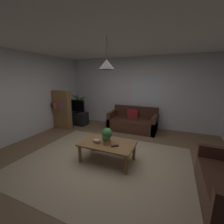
{
  "coord_description": "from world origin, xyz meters",
  "views": [
    {
      "loc": [
        1.35,
        -2.83,
        1.83
      ],
      "look_at": [
        0.0,
        0.3,
        1.05
      ],
      "focal_mm": 23.6,
      "sensor_mm": 36.0,
      "label": 1
    }
  ],
  "objects_px": {
    "potted_plant_on_table": "(107,136)",
    "tv": "(76,106)",
    "tv_stand": "(77,118)",
    "book_on_table_0": "(97,143)",
    "book_on_table_1": "(97,142)",
    "coffee_table": "(107,146)",
    "book_on_table_2": "(97,140)",
    "couch_under_window": "(133,122)",
    "bookshelf_corner": "(62,110)",
    "potted_palm_corner": "(80,109)",
    "pendant_lamp": "(107,64)",
    "remote_on_table_0": "(115,146)"
  },
  "relations": [
    {
      "from": "tv",
      "to": "potted_plant_on_table",
      "type": "bearing_deg",
      "value": -40.96
    },
    {
      "from": "bookshelf_corner",
      "to": "pendant_lamp",
      "type": "distance_m",
      "value": 3.2
    },
    {
      "from": "remote_on_table_0",
      "to": "tv",
      "type": "relative_size",
      "value": 0.2
    },
    {
      "from": "coffee_table",
      "to": "tv_stand",
      "type": "xyz_separation_m",
      "value": [
        -2.33,
        2.02,
        -0.13
      ]
    },
    {
      "from": "book_on_table_1",
      "to": "pendant_lamp",
      "type": "xyz_separation_m",
      "value": [
        0.21,
        0.09,
        1.62
      ]
    },
    {
      "from": "book_on_table_2",
      "to": "pendant_lamp",
      "type": "bearing_deg",
      "value": 22.4
    },
    {
      "from": "tv_stand",
      "to": "potted_palm_corner",
      "type": "height_order",
      "value": "potted_palm_corner"
    },
    {
      "from": "book_on_table_2",
      "to": "tv",
      "type": "bearing_deg",
      "value": 135.34
    },
    {
      "from": "book_on_table_2",
      "to": "couch_under_window",
      "type": "bearing_deg",
      "value": 85.72
    },
    {
      "from": "book_on_table_0",
      "to": "tv",
      "type": "xyz_separation_m",
      "value": [
        -2.11,
        2.09,
        0.31
      ]
    },
    {
      "from": "coffee_table",
      "to": "bookshelf_corner",
      "type": "height_order",
      "value": "bookshelf_corner"
    },
    {
      "from": "couch_under_window",
      "to": "remote_on_table_0",
      "type": "relative_size",
      "value": 10.43
    },
    {
      "from": "book_on_table_0",
      "to": "coffee_table",
      "type": "bearing_deg",
      "value": 23.27
    },
    {
      "from": "potted_plant_on_table",
      "to": "tv",
      "type": "relative_size",
      "value": 0.43
    },
    {
      "from": "potted_plant_on_table",
      "to": "tv",
      "type": "bearing_deg",
      "value": 139.04
    },
    {
      "from": "book_on_table_2",
      "to": "potted_palm_corner",
      "type": "distance_m",
      "value": 3.46
    },
    {
      "from": "couch_under_window",
      "to": "book_on_table_2",
      "type": "distance_m",
      "value": 2.37
    },
    {
      "from": "book_on_table_0",
      "to": "book_on_table_2",
      "type": "relative_size",
      "value": 1.04
    },
    {
      "from": "remote_on_table_0",
      "to": "book_on_table_2",
      "type": "bearing_deg",
      "value": 51.21
    },
    {
      "from": "potted_plant_on_table",
      "to": "tv",
      "type": "height_order",
      "value": "tv"
    },
    {
      "from": "coffee_table",
      "to": "bookshelf_corner",
      "type": "xyz_separation_m",
      "value": [
        -2.51,
        1.42,
        0.33
      ]
    },
    {
      "from": "potted_plant_on_table",
      "to": "potted_palm_corner",
      "type": "xyz_separation_m",
      "value": [
        -2.51,
        2.53,
        -0.1
      ]
    },
    {
      "from": "book_on_table_2",
      "to": "bookshelf_corner",
      "type": "xyz_separation_m",
      "value": [
        -2.3,
        1.51,
        0.21
      ]
    },
    {
      "from": "pendant_lamp",
      "to": "couch_under_window",
      "type": "bearing_deg",
      "value": 91.03
    },
    {
      "from": "book_on_table_2",
      "to": "remote_on_table_0",
      "type": "distance_m",
      "value": 0.43
    },
    {
      "from": "book_on_table_1",
      "to": "potted_palm_corner",
      "type": "distance_m",
      "value": 3.47
    },
    {
      "from": "tv",
      "to": "pendant_lamp",
      "type": "bearing_deg",
      "value": -40.62
    },
    {
      "from": "tv",
      "to": "potted_palm_corner",
      "type": "bearing_deg",
      "value": 109.31
    },
    {
      "from": "bookshelf_corner",
      "to": "coffee_table",
      "type": "bearing_deg",
      "value": -29.51
    },
    {
      "from": "potted_palm_corner",
      "to": "book_on_table_1",
      "type": "bearing_deg",
      "value": -48.57
    },
    {
      "from": "couch_under_window",
      "to": "pendant_lamp",
      "type": "xyz_separation_m",
      "value": [
        0.04,
        -2.27,
        1.83
      ]
    },
    {
      "from": "remote_on_table_0",
      "to": "coffee_table",
      "type": "bearing_deg",
      "value": 28.61
    },
    {
      "from": "remote_on_table_0",
      "to": "book_on_table_0",
      "type": "bearing_deg",
      "value": 51.74
    },
    {
      "from": "book_on_table_1",
      "to": "tv_stand",
      "type": "distance_m",
      "value": 3.0
    },
    {
      "from": "couch_under_window",
      "to": "potted_plant_on_table",
      "type": "height_order",
      "value": "couch_under_window"
    },
    {
      "from": "book_on_table_1",
      "to": "tv_stand",
      "type": "xyz_separation_m",
      "value": [
        -2.11,
        2.11,
        -0.22
      ]
    },
    {
      "from": "couch_under_window",
      "to": "coffee_table",
      "type": "xyz_separation_m",
      "value": [
        0.04,
        -2.27,
        0.11
      ]
    },
    {
      "from": "coffee_table",
      "to": "potted_palm_corner",
      "type": "height_order",
      "value": "potted_palm_corner"
    },
    {
      "from": "remote_on_table_0",
      "to": "tv_stand",
      "type": "bearing_deg",
      "value": 11.56
    },
    {
      "from": "tv_stand",
      "to": "pendant_lamp",
      "type": "distance_m",
      "value": 3.59
    },
    {
      "from": "book_on_table_0",
      "to": "bookshelf_corner",
      "type": "xyz_separation_m",
      "value": [
        -2.3,
        1.52,
        0.26
      ]
    },
    {
      "from": "book_on_table_1",
      "to": "remote_on_table_0",
      "type": "height_order",
      "value": "book_on_table_1"
    },
    {
      "from": "coffee_table",
      "to": "book_on_table_2",
      "type": "bearing_deg",
      "value": -157.6
    },
    {
      "from": "remote_on_table_0",
      "to": "bookshelf_corner",
      "type": "xyz_separation_m",
      "value": [
        -2.73,
        1.51,
        0.26
      ]
    },
    {
      "from": "coffee_table",
      "to": "potted_palm_corner",
      "type": "bearing_deg",
      "value": 135.0
    },
    {
      "from": "tv_stand",
      "to": "book_on_table_0",
      "type": "bearing_deg",
      "value": -45.01
    },
    {
      "from": "couch_under_window",
      "to": "book_on_table_0",
      "type": "distance_m",
      "value": 2.37
    },
    {
      "from": "book_on_table_0",
      "to": "book_on_table_1",
      "type": "relative_size",
      "value": 0.87
    },
    {
      "from": "coffee_table",
      "to": "potted_plant_on_table",
      "type": "height_order",
      "value": "potted_plant_on_table"
    },
    {
      "from": "tv_stand",
      "to": "potted_palm_corner",
      "type": "bearing_deg",
      "value": 110.1
    }
  ]
}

